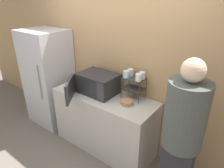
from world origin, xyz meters
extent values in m
plane|color=#6B6056|center=(0.00, 0.00, 0.00)|extent=(12.00, 12.00, 0.00)
cube|color=tan|center=(0.00, 0.65, 1.30)|extent=(8.00, 0.06, 2.60)
cube|color=#B7B2A8|center=(0.00, 0.31, 0.45)|extent=(1.57, 0.61, 0.91)
cube|color=#262628|center=(-0.13, 0.34, 1.05)|extent=(0.56, 0.41, 0.29)
cube|color=#B7B2A8|center=(-0.19, 0.14, 1.05)|extent=(0.40, 0.01, 0.25)
cube|color=#333338|center=(0.09, 0.13, 1.05)|extent=(0.11, 0.01, 0.26)
cube|color=#262628|center=(-0.30, -0.05, 1.05)|extent=(0.27, 0.38, 0.28)
cylinder|color=#333333|center=(0.24, 0.39, 1.06)|extent=(0.01, 0.01, 0.31)
cylinder|color=#333333|center=(0.52, 0.39, 1.06)|extent=(0.01, 0.01, 0.31)
cylinder|color=#333333|center=(0.24, 0.59, 1.06)|extent=(0.01, 0.01, 0.31)
cylinder|color=#333333|center=(0.52, 0.59, 1.06)|extent=(0.01, 0.01, 0.31)
cube|color=#333333|center=(0.38, 0.49, 1.06)|extent=(0.28, 0.19, 0.01)
cube|color=#333333|center=(0.38, 0.49, 1.21)|extent=(0.28, 0.19, 0.01)
cylinder|color=silver|center=(0.29, 0.45, 1.26)|extent=(0.08, 0.08, 0.09)
cylinder|color=silver|center=(0.48, 0.53, 1.26)|extent=(0.08, 0.08, 0.09)
cylinder|color=silver|center=(0.47, 0.45, 1.26)|extent=(0.08, 0.08, 0.09)
cylinder|color=silver|center=(0.30, 0.53, 1.26)|extent=(0.08, 0.08, 0.09)
cylinder|color=#AD7F56|center=(0.40, 0.29, 0.91)|extent=(0.09, 0.09, 0.01)
cylinder|color=#AD7F56|center=(0.40, 0.29, 0.94)|extent=(0.17, 0.17, 0.06)
cylinder|color=#474C47|center=(1.21, 0.12, 1.14)|extent=(0.42, 0.42, 0.73)
sphere|color=beige|center=(1.21, 0.12, 1.62)|extent=(0.23, 0.23, 0.23)
cube|color=#B7B7BC|center=(-1.27, 0.29, 0.86)|extent=(0.74, 0.64, 1.72)
cylinder|color=#99999E|center=(-1.05, -0.04, 0.95)|extent=(0.02, 0.02, 0.60)
camera|label=1|loc=(1.64, -1.66, 2.25)|focal=32.00mm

